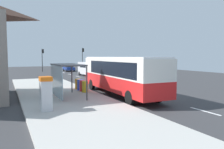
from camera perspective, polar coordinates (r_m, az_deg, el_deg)
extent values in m
cube|color=#38383A|center=(31.10, -6.39, -1.37)|extent=(56.00, 92.00, 0.04)
cube|color=beige|center=(17.87, -12.85, -5.62)|extent=(6.20, 30.00, 0.18)
cube|color=silver|center=(14.37, 22.90, -8.74)|extent=(0.16, 2.20, 0.01)
cube|color=silver|center=(17.97, 10.75, -5.80)|extent=(0.16, 2.20, 0.01)
cube|color=silver|center=(22.12, 2.97, -3.75)|extent=(0.16, 2.20, 0.01)
cube|color=silver|center=(26.56, -2.26, -2.33)|extent=(0.16, 2.20, 0.01)
cube|color=silver|center=(31.18, -5.96, -1.31)|extent=(0.16, 2.20, 0.01)
cube|color=silver|center=(35.89, -8.70, -0.55)|extent=(0.16, 2.20, 0.01)
cube|color=silver|center=(40.68, -10.80, 0.04)|extent=(0.16, 2.20, 0.01)
cube|color=silver|center=(45.51, -12.45, 0.50)|extent=(0.16, 2.20, 0.01)
cube|color=red|center=(18.48, 2.13, -2.08)|extent=(2.78, 11.06, 1.15)
cube|color=silver|center=(18.37, 2.14, 1.95)|extent=(2.78, 11.06, 1.45)
cube|color=silver|center=(18.35, 2.15, 4.37)|extent=(2.65, 10.84, 0.12)
cube|color=black|center=(23.37, -3.87, 2.35)|extent=(2.30, 0.18, 1.22)
cube|color=black|center=(17.41, -0.68, 1.56)|extent=(0.30, 8.58, 1.10)
cylinder|color=black|center=(21.69, -5.19, -2.62)|extent=(0.31, 1.01, 1.00)
cylinder|color=black|center=(22.53, 0.24, -2.32)|extent=(0.31, 1.01, 1.00)
cylinder|color=black|center=(14.81, 4.64, -6.04)|extent=(0.31, 1.01, 1.00)
cylinder|color=black|center=(16.02, 11.75, -5.30)|extent=(0.31, 1.01, 1.00)
cube|color=silver|center=(36.73, -5.97, 1.66)|extent=(2.25, 5.29, 1.96)
cube|color=black|center=(36.71, -5.97, 2.18)|extent=(2.19, 3.22, 0.44)
cylinder|color=black|center=(35.34, -3.35, -0.04)|extent=(0.25, 0.69, 0.68)
cylinder|color=black|center=(34.60, -6.04, -0.16)|extent=(0.25, 0.69, 0.68)
cylinder|color=black|center=(38.98, -5.88, 0.39)|extent=(0.25, 0.69, 0.68)
cylinder|color=black|center=(38.31, -8.36, 0.29)|extent=(0.25, 0.69, 0.68)
cube|color=navy|center=(56.52, -13.03, 1.91)|extent=(1.94, 4.46, 0.60)
cube|color=black|center=(56.30, -13.00, 2.51)|extent=(1.66, 2.43, 0.60)
cylinder|color=black|center=(57.86, -14.11, 1.65)|extent=(0.22, 0.65, 0.64)
cylinder|color=black|center=(58.16, -12.52, 1.70)|extent=(0.22, 0.65, 0.64)
cylinder|color=black|center=(54.91, -13.56, 1.51)|extent=(0.22, 0.65, 0.64)
cylinder|color=black|center=(55.23, -11.89, 1.56)|extent=(0.22, 0.65, 0.64)
cube|color=navy|center=(49.41, -11.12, 1.56)|extent=(1.94, 4.46, 0.60)
cube|color=black|center=(49.58, -11.18, 2.26)|extent=(1.66, 2.43, 0.60)
cylinder|color=black|center=(48.17, -9.76, 1.14)|extent=(0.22, 0.65, 0.64)
cylinder|color=black|center=(47.79, -11.66, 1.08)|extent=(0.22, 0.65, 0.64)
cylinder|color=black|center=(51.07, -10.60, 1.33)|extent=(0.22, 0.65, 0.64)
cylinder|color=black|center=(50.72, -12.40, 1.27)|extent=(0.22, 0.65, 0.64)
cube|color=silver|center=(13.10, -16.69, -5.28)|extent=(0.60, 0.70, 1.70)
cube|color=orange|center=(12.97, -16.79, -1.06)|extent=(0.66, 0.76, 0.24)
cube|color=black|center=(13.11, -15.38, -4.04)|extent=(0.03, 0.36, 0.44)
cylinder|color=yellow|center=(19.12, -6.98, -3.15)|extent=(0.52, 0.52, 0.95)
cylinder|color=red|center=(19.77, -7.64, -2.90)|extent=(0.52, 0.52, 0.95)
cylinder|color=blue|center=(20.43, -8.26, -2.66)|extent=(0.52, 0.52, 0.95)
cylinder|color=orange|center=(21.10, -8.84, -2.43)|extent=(0.52, 0.52, 0.95)
cylinder|color=#2D2D2D|center=(50.06, -7.66, 3.89)|extent=(0.14, 0.14, 5.16)
cube|color=black|center=(50.15, -7.45, 6.26)|extent=(0.24, 0.28, 0.84)
sphere|color=#360606|center=(50.19, -7.32, 6.58)|extent=(0.16, 0.16, 0.16)
sphere|color=#F2B20C|center=(50.18, -7.32, 6.26)|extent=(0.16, 0.16, 0.16)
sphere|color=black|center=(50.18, -7.32, 5.95)|extent=(0.16, 0.16, 0.16)
cylinder|color=#2D2D2D|center=(48.85, -17.60, 3.51)|extent=(0.14, 0.14, 4.85)
cube|color=black|center=(48.88, -17.40, 5.77)|extent=(0.24, 0.28, 0.84)
sphere|color=red|center=(48.91, -17.27, 6.10)|extent=(0.16, 0.16, 0.16)
sphere|color=#3C2C03|center=(48.90, -17.26, 5.77)|extent=(0.16, 0.16, 0.16)
sphere|color=black|center=(48.90, -17.25, 5.44)|extent=(0.16, 0.16, 0.16)
cube|color=#4C4C51|center=(16.94, -11.44, 2.49)|extent=(1.80, 4.00, 0.10)
cube|color=#8CA5B2|center=(16.83, -14.18, -1.67)|extent=(0.06, 3.80, 2.30)
cylinder|color=#4C4C51|center=(15.47, -6.54, -2.22)|extent=(0.10, 0.10, 2.44)
cylinder|color=#4C4C51|center=(19.07, -10.35, -0.96)|extent=(0.10, 0.10, 2.44)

